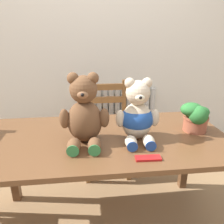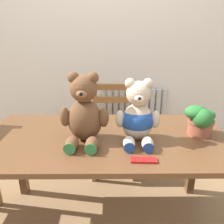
% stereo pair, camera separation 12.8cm
% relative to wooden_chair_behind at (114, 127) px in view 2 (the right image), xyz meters
% --- Properties ---
extents(wall_back, '(8.00, 0.04, 2.60)m').
position_rel_wooden_chair_behind_xyz_m(wall_back, '(-0.07, 0.45, 0.84)').
color(wall_back, silver).
rests_on(wall_back, ground_plane).
extents(radiator, '(0.75, 0.10, 0.74)m').
position_rel_wooden_chair_behind_xyz_m(radiator, '(0.23, 0.38, -0.12)').
color(radiator, beige).
rests_on(radiator, ground_plane).
extents(dining_table, '(1.55, 0.77, 0.71)m').
position_rel_wooden_chair_behind_xyz_m(dining_table, '(-0.07, -0.71, 0.17)').
color(dining_table, brown).
rests_on(dining_table, ground_plane).
extents(wooden_chair_behind, '(0.43, 0.39, 0.89)m').
position_rel_wooden_chair_behind_xyz_m(wooden_chair_behind, '(0.00, 0.00, 0.00)').
color(wooden_chair_behind, brown).
rests_on(wooden_chair_behind, ground_plane).
extents(teddy_bear_left, '(0.29, 0.29, 0.41)m').
position_rel_wooden_chair_behind_xyz_m(teddy_bear_left, '(-0.19, -0.76, 0.44)').
color(teddy_bear_left, brown).
rests_on(teddy_bear_left, dining_table).
extents(teddy_bear_right, '(0.26, 0.27, 0.38)m').
position_rel_wooden_chair_behind_xyz_m(teddy_bear_right, '(0.12, -0.76, 0.41)').
color(teddy_bear_right, beige).
rests_on(teddy_bear_right, dining_table).
extents(potted_plant, '(0.19, 0.18, 0.20)m').
position_rel_wooden_chair_behind_xyz_m(potted_plant, '(0.52, -0.70, 0.36)').
color(potted_plant, '#9E5138').
rests_on(potted_plant, dining_table).
extents(chocolate_bar, '(0.13, 0.06, 0.01)m').
position_rel_wooden_chair_behind_xyz_m(chocolate_bar, '(0.13, -0.99, 0.26)').
color(chocolate_bar, red).
rests_on(chocolate_bar, dining_table).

